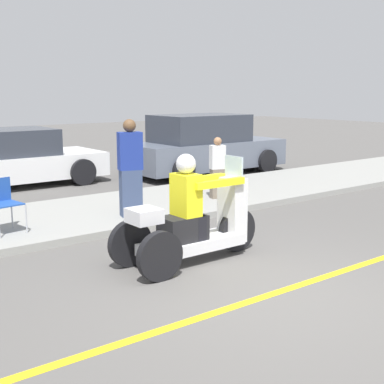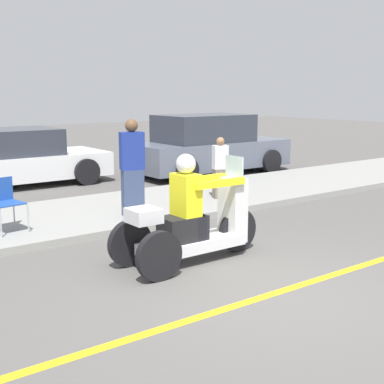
{
  "view_description": "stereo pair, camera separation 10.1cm",
  "coord_description": "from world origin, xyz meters",
  "px_view_note": "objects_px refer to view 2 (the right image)",
  "views": [
    {
      "loc": [
        -4.24,
        -3.96,
        2.26
      ],
      "look_at": [
        -0.05,
        1.48,
        0.95
      ],
      "focal_mm": 50.0,
      "sensor_mm": 36.0,
      "label": 1
    },
    {
      "loc": [
        -4.16,
        -4.02,
        2.26
      ],
      "look_at": [
        -0.05,
        1.48,
        0.95
      ],
      "focal_mm": 50.0,
      "sensor_mm": 36.0,
      "label": 2
    }
  ],
  "objects_px": {
    "spectator_near_curb": "(220,169)",
    "parked_car_lot_left": "(12,159)",
    "parked_car_lot_right": "(208,146)",
    "motorcycle_trike": "(192,224)",
    "spectator_with_child": "(132,170)",
    "folding_chair_curbside": "(3,199)"
  },
  "relations": [
    {
      "from": "motorcycle_trike",
      "to": "folding_chair_curbside",
      "type": "xyz_separation_m",
      "value": [
        -1.64,
        2.64,
        0.1
      ]
    },
    {
      "from": "parked_car_lot_left",
      "to": "parked_car_lot_right",
      "type": "xyz_separation_m",
      "value": [
        4.93,
        -1.3,
        0.11
      ]
    },
    {
      "from": "folding_chair_curbside",
      "to": "motorcycle_trike",
      "type": "bearing_deg",
      "value": -58.21
    },
    {
      "from": "folding_chair_curbside",
      "to": "spectator_near_curb",
      "type": "bearing_deg",
      "value": -0.14
    },
    {
      "from": "spectator_near_curb",
      "to": "parked_car_lot_left",
      "type": "height_order",
      "value": "parked_car_lot_left"
    },
    {
      "from": "motorcycle_trike",
      "to": "parked_car_lot_left",
      "type": "height_order",
      "value": "motorcycle_trike"
    },
    {
      "from": "motorcycle_trike",
      "to": "parked_car_lot_right",
      "type": "relative_size",
      "value": 0.49
    },
    {
      "from": "spectator_with_child",
      "to": "folding_chair_curbside",
      "type": "bearing_deg",
      "value": 172.39
    },
    {
      "from": "motorcycle_trike",
      "to": "spectator_with_child",
      "type": "xyz_separation_m",
      "value": [
        0.48,
        2.36,
        0.4
      ]
    },
    {
      "from": "parked_car_lot_left",
      "to": "spectator_with_child",
      "type": "bearing_deg",
      "value": -84.6
    },
    {
      "from": "spectator_near_curb",
      "to": "parked_car_lot_right",
      "type": "bearing_deg",
      "value": 54.94
    },
    {
      "from": "folding_chair_curbside",
      "to": "parked_car_lot_right",
      "type": "xyz_separation_m",
      "value": [
        6.6,
        3.26,
        0.13
      ]
    },
    {
      "from": "spectator_with_child",
      "to": "parked_car_lot_right",
      "type": "distance_m",
      "value": 5.71
    },
    {
      "from": "parked_car_lot_left",
      "to": "parked_car_lot_right",
      "type": "distance_m",
      "value": 5.1
    },
    {
      "from": "spectator_near_curb",
      "to": "parked_car_lot_left",
      "type": "relative_size",
      "value": 0.29
    },
    {
      "from": "spectator_with_child",
      "to": "spectator_near_curb",
      "type": "xyz_separation_m",
      "value": [
        2.18,
        0.27,
        -0.21
      ]
    },
    {
      "from": "spectator_with_child",
      "to": "parked_car_lot_left",
      "type": "bearing_deg",
      "value": 95.4
    },
    {
      "from": "parked_car_lot_right",
      "to": "parked_car_lot_left",
      "type": "bearing_deg",
      "value": 165.28
    },
    {
      "from": "motorcycle_trike",
      "to": "folding_chair_curbside",
      "type": "distance_m",
      "value": 3.11
    },
    {
      "from": "spectator_near_curb",
      "to": "parked_car_lot_right",
      "type": "relative_size",
      "value": 0.27
    },
    {
      "from": "motorcycle_trike",
      "to": "parked_car_lot_right",
      "type": "distance_m",
      "value": 7.71
    },
    {
      "from": "spectator_near_curb",
      "to": "parked_car_lot_right",
      "type": "xyz_separation_m",
      "value": [
        2.29,
        3.27,
        0.04
      ]
    }
  ]
}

